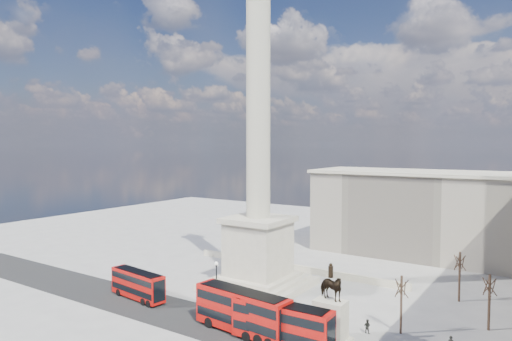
{
  "coord_description": "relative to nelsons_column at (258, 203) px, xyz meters",
  "views": [
    {
      "loc": [
        37.87,
        -52.12,
        21.71
      ],
      "look_at": [
        2.74,
        0.28,
        18.17
      ],
      "focal_mm": 32.0,
      "sensor_mm": 36.0,
      "label": 1
    }
  ],
  "objects": [
    {
      "name": "ground",
      "position": [
        0.0,
        -5.0,
        -12.92
      ],
      "size": [
        180.0,
        180.0,
        0.0
      ],
      "primitive_type": "plane",
      "color": "#9D9B95",
      "rests_on": "ground"
    },
    {
      "name": "asphalt_road",
      "position": [
        5.0,
        -15.0,
        -12.91
      ],
      "size": [
        120.0,
        9.0,
        0.01
      ],
      "primitive_type": "cube",
      "color": "#272727",
      "rests_on": "ground"
    },
    {
      "name": "nelsons_column",
      "position": [
        0.0,
        0.0,
        0.0
      ],
      "size": [
        14.0,
        14.0,
        49.85
      ],
      "color": "#BFB69F",
      "rests_on": "ground"
    },
    {
      "name": "balustrade_wall",
      "position": [
        0.0,
        11.0,
        -12.37
      ],
      "size": [
        40.0,
        0.6,
        1.1
      ],
      "primitive_type": "cube",
      "color": "#BFB79E",
      "rests_on": "ground"
    },
    {
      "name": "building_northeast",
      "position": [
        20.0,
        35.0,
        -4.59
      ],
      "size": [
        51.0,
        17.0,
        16.6
      ],
      "color": "#B8AD97",
      "rests_on": "ground"
    },
    {
      "name": "red_bus_a",
      "position": [
        -11.07,
        -13.95,
        -10.83
      ],
      "size": [
        10.03,
        3.45,
        3.98
      ],
      "rotation": [
        0.0,
        0.0,
        -0.12
      ],
      "color": "#B10D09",
      "rests_on": "ground"
    },
    {
      "name": "red_bus_b",
      "position": [
        8.01,
        -15.32,
        -10.28
      ],
      "size": [
        12.63,
        4.08,
        5.03
      ],
      "rotation": [
        0.0,
        0.0,
        -0.1
      ],
      "color": "#B10D09",
      "rests_on": "ground"
    },
    {
      "name": "red_bus_c",
      "position": [
        13.43,
        -15.52,
        -10.48
      ],
      "size": [
        11.53,
        2.96,
        4.65
      ],
      "rotation": [
        0.0,
        0.0,
        0.03
      ],
      "color": "#B10D09",
      "rests_on": "ground"
    },
    {
      "name": "victorian_lamp",
      "position": [
        -0.89,
        -9.04,
        -9.52
      ],
      "size": [
        0.49,
        0.49,
        5.77
      ],
      "rotation": [
        0.0,
        0.0,
        0.27
      ],
      "color": "black",
      "rests_on": "ground"
    },
    {
      "name": "equestrian_statue",
      "position": [
        17.36,
        -11.86,
        -9.82
      ],
      "size": [
        4.28,
        3.21,
        8.83
      ],
      "color": "#BFB79E",
      "rests_on": "ground"
    },
    {
      "name": "bare_tree_near",
      "position": [
        23.13,
        -5.16,
        -7.32
      ],
      "size": [
        1.62,
        1.62,
        7.1
      ],
      "rotation": [
        0.0,
        0.0,
        0.42
      ],
      "color": "#332319",
      "rests_on": "ground"
    },
    {
      "name": "bare_tree_mid",
      "position": [
        31.41,
        1.55,
        -7.44
      ],
      "size": [
        1.83,
        1.83,
        6.95
      ],
      "rotation": [
        0.0,
        0.0,
        0.29
      ],
      "color": "#332319",
      "rests_on": "ground"
    },
    {
      "name": "bare_tree_far",
      "position": [
        26.69,
        10.21,
        -7.16
      ],
      "size": [
        1.79,
        1.79,
        7.31
      ],
      "rotation": [
        0.0,
        0.0,
        0.41
      ],
      "color": "#332319",
      "rests_on": "ground"
    },
    {
      "name": "pedestrian_standing",
      "position": [
        19.86,
        -7.19,
        -12.1
      ],
      "size": [
        0.83,
        0.67,
        1.63
      ],
      "primitive_type": "imported",
      "rotation": [
        0.0,
        0.0,
        3.08
      ],
      "color": "black",
      "rests_on": "ground"
    },
    {
      "name": "pedestrian_crossing",
      "position": [
        6.31,
        -9.16,
        -12.02
      ],
      "size": [
        1.09,
        1.0,
        1.79
      ],
      "primitive_type": "imported",
      "rotation": [
        0.0,
        0.0,
        2.45
      ],
      "color": "black",
      "rests_on": "ground"
    }
  ]
}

